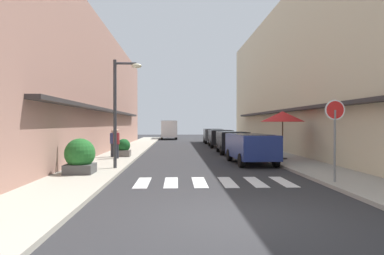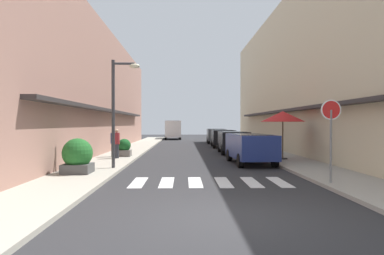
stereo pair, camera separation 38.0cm
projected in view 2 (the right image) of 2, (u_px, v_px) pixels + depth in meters
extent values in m
plane|color=#2B2B2D|center=(197.00, 155.00, 22.84)|extent=(84.34, 84.34, 0.00)
cube|color=#ADA899|center=(124.00, 154.00, 22.73)|extent=(2.38, 53.67, 0.12)
cube|color=#9E998E|center=(269.00, 153.00, 22.95)|extent=(2.38, 53.67, 0.12)
cube|color=#A87A6B|center=(71.00, 91.00, 23.52)|extent=(5.00, 36.50, 8.30)
cube|color=#332D2D|center=(112.00, 111.00, 23.60)|extent=(0.50, 25.55, 0.16)
cube|color=beige|center=(321.00, 76.00, 23.90)|extent=(5.00, 36.50, 10.40)
cube|color=#332D2D|center=(280.00, 111.00, 23.86)|extent=(0.50, 25.55, 0.16)
cube|color=silver|center=(138.00, 182.00, 11.94)|extent=(0.45, 2.20, 0.01)
cube|color=silver|center=(167.00, 182.00, 11.96)|extent=(0.45, 2.20, 0.01)
cube|color=silver|center=(195.00, 182.00, 11.99)|extent=(0.45, 2.20, 0.01)
cube|color=silver|center=(223.00, 182.00, 12.01)|extent=(0.45, 2.20, 0.01)
cube|color=silver|center=(251.00, 182.00, 12.03)|extent=(0.45, 2.20, 0.01)
cube|color=silver|center=(279.00, 182.00, 12.05)|extent=(0.45, 2.20, 0.01)
cube|color=navy|center=(250.00, 146.00, 17.44)|extent=(1.95, 4.28, 1.13)
cube|color=black|center=(251.00, 140.00, 17.23)|extent=(1.58, 2.42, 0.56)
cylinder|color=black|center=(229.00, 155.00, 18.78)|extent=(0.25, 0.65, 0.64)
cylinder|color=black|center=(259.00, 155.00, 18.89)|extent=(0.25, 0.65, 0.64)
cylinder|color=black|center=(240.00, 161.00, 16.01)|extent=(0.25, 0.65, 0.64)
cylinder|color=black|center=(275.00, 160.00, 16.12)|extent=(0.25, 0.65, 0.64)
cube|color=black|center=(233.00, 140.00, 23.53)|extent=(1.84, 4.03, 1.13)
cube|color=black|center=(234.00, 136.00, 23.33)|extent=(1.52, 2.27, 0.56)
cylinder|color=black|center=(220.00, 147.00, 24.85)|extent=(0.23, 0.64, 0.64)
cylinder|color=black|center=(242.00, 147.00, 24.85)|extent=(0.23, 0.64, 0.64)
cylinder|color=black|center=(223.00, 150.00, 22.22)|extent=(0.23, 0.64, 0.64)
cylinder|color=black|center=(248.00, 150.00, 22.22)|extent=(0.23, 0.64, 0.64)
cube|color=black|center=(223.00, 137.00, 29.87)|extent=(1.88, 4.36, 1.13)
cube|color=black|center=(223.00, 133.00, 29.65)|extent=(1.54, 2.46, 0.56)
cylinder|color=black|center=(212.00, 143.00, 31.30)|extent=(0.24, 0.65, 0.64)
cylinder|color=black|center=(230.00, 143.00, 31.29)|extent=(0.24, 0.65, 0.64)
cylinder|color=black|center=(214.00, 144.00, 28.46)|extent=(0.24, 0.65, 0.64)
cylinder|color=black|center=(234.00, 144.00, 28.45)|extent=(0.24, 0.65, 0.64)
cube|color=#4C5156|center=(216.00, 135.00, 35.87)|extent=(1.86, 4.00, 1.13)
cube|color=black|center=(216.00, 132.00, 35.67)|extent=(1.53, 2.26, 0.56)
cylinder|color=black|center=(208.00, 140.00, 37.19)|extent=(0.24, 0.65, 0.64)
cylinder|color=black|center=(223.00, 140.00, 37.18)|extent=(0.24, 0.65, 0.64)
cylinder|color=black|center=(209.00, 141.00, 34.58)|extent=(0.24, 0.65, 0.64)
cylinder|color=black|center=(225.00, 141.00, 34.57)|extent=(0.24, 0.65, 0.64)
cube|color=silver|center=(173.00, 129.00, 45.66)|extent=(2.14, 5.47, 2.03)
cube|color=black|center=(173.00, 123.00, 45.39)|extent=(1.74, 3.08, 0.56)
cylinder|color=black|center=(166.00, 136.00, 47.40)|extent=(0.24, 0.65, 0.64)
cylinder|color=black|center=(180.00, 136.00, 47.51)|extent=(0.24, 0.65, 0.64)
cylinder|color=black|center=(166.00, 137.00, 43.84)|extent=(0.24, 0.65, 0.64)
cylinder|color=black|center=(180.00, 137.00, 43.95)|extent=(0.24, 0.65, 0.64)
cylinder|color=slate|center=(331.00, 146.00, 11.23)|extent=(0.07, 0.07, 2.29)
cylinder|color=red|center=(331.00, 110.00, 11.22)|extent=(0.64, 0.03, 0.64)
torus|color=white|center=(331.00, 110.00, 11.22)|extent=(0.65, 0.05, 0.65)
cylinder|color=#38383D|center=(113.00, 114.00, 15.01)|extent=(0.14, 0.14, 4.54)
cylinder|color=#38383D|center=(124.00, 64.00, 15.00)|extent=(0.90, 0.10, 0.10)
ellipsoid|color=beige|center=(135.00, 66.00, 15.01)|extent=(0.44, 0.28, 0.20)
cylinder|color=#262626|center=(283.00, 158.00, 18.74)|extent=(0.48, 0.48, 0.06)
cylinder|color=#4C3823|center=(283.00, 138.00, 18.72)|extent=(0.06, 0.06, 2.24)
cone|color=red|center=(283.00, 116.00, 18.71)|extent=(2.30, 2.30, 0.55)
cube|color=#4C4C4C|center=(77.00, 168.00, 13.38)|extent=(1.03, 1.03, 0.35)
sphere|color=#236628|center=(77.00, 153.00, 13.38)|extent=(1.13, 1.13, 1.13)
cube|color=slate|center=(124.00, 153.00, 20.29)|extent=(0.76, 0.76, 0.36)
sphere|color=#195623|center=(124.00, 145.00, 20.29)|extent=(0.75, 0.75, 0.75)
cylinder|color=#282B33|center=(117.00, 151.00, 19.15)|extent=(0.26, 0.26, 0.76)
cylinder|color=maroon|center=(116.00, 138.00, 19.15)|extent=(0.34, 0.34, 0.61)
sphere|color=tan|center=(116.00, 131.00, 19.14)|extent=(0.21, 0.21, 0.21)
cylinder|color=#282B33|center=(114.00, 150.00, 20.10)|extent=(0.26, 0.26, 0.74)
cylinder|color=navy|center=(114.00, 138.00, 20.10)|extent=(0.34, 0.34, 0.59)
sphere|color=tan|center=(114.00, 131.00, 20.09)|extent=(0.20, 0.20, 0.20)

